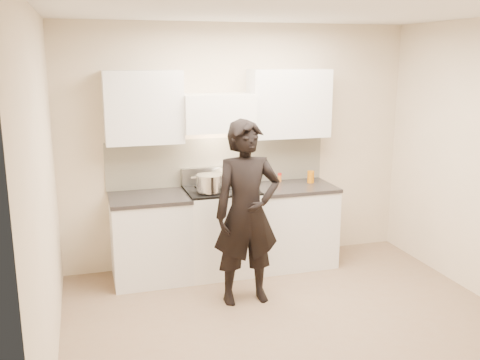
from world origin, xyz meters
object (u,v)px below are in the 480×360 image
object	(u,v)px
stove	(221,230)
utensil_crock	(254,176)
counter_right	(292,224)
person	(247,213)
wok	(228,175)

from	to	relation	value
stove	utensil_crock	bearing A→B (deg)	28.58
counter_right	person	bearing A→B (deg)	-134.79
counter_right	person	world-z (taller)	person
counter_right	person	size ratio (longest dim) A/B	0.52
utensil_crock	person	world-z (taller)	person
wok	person	size ratio (longest dim) A/B	0.25
stove	utensil_crock	world-z (taller)	utensil_crock
stove	person	world-z (taller)	person
counter_right	wok	world-z (taller)	wok
wok	stove	bearing A→B (deg)	-129.63
stove	counter_right	size ratio (longest dim) A/B	1.04
utensil_crock	person	distance (m)	1.11
counter_right	utensil_crock	distance (m)	0.71
stove	wok	size ratio (longest dim) A/B	2.15
stove	counter_right	xyz separation A→B (m)	(0.83, 0.00, -0.01)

